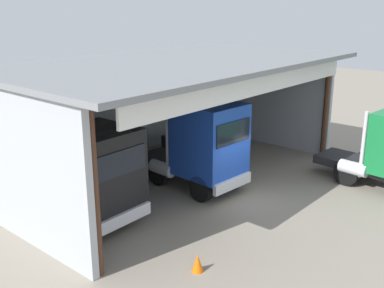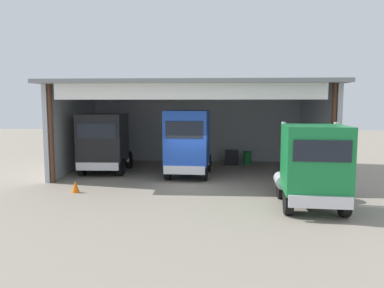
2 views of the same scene
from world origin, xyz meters
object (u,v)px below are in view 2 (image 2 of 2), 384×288
Objects in this scene: tool_cart at (232,157)px; truck_blue_left_bay at (188,143)px; truck_green_center_left_bay at (312,166)px; oil_drum at (247,158)px; truck_black_yard_outside at (104,142)px; traffic_cone at (75,187)px.

truck_blue_left_bay is at bearing -121.51° from tool_cart.
oil_drum is at bearing -77.72° from truck_green_center_left_bay.
truck_blue_left_bay is 6.16m from oil_drum.
truck_black_yard_outside reaches higher than oil_drum.
truck_green_center_left_bay is 5.82× the size of oil_drum.
truck_blue_left_bay is at bearing 38.00° from traffic_cone.
truck_black_yard_outside is 5.09m from traffic_cone.
traffic_cone is (-8.77, -8.55, -0.16)m from oil_drum.
truck_black_yard_outside reaches higher than truck_green_center_left_bay.
oil_drum is 12.25m from traffic_cone.
truck_black_yard_outside is at bearing -155.89° from tool_cart.
truck_blue_left_bay reaches higher than truck_green_center_left_bay.
truck_blue_left_bay is 1.05× the size of truck_green_center_left_bay.
truck_black_yard_outside is 9.67m from oil_drum.
traffic_cone is at bearing 89.05° from truck_black_yard_outside.
oil_drum is at bearing 13.23° from tool_cart.
oil_drum is at bearing 44.25° from traffic_cone.
truck_black_yard_outside is at bearing 90.51° from traffic_cone.
truck_black_yard_outside is 9.17× the size of traffic_cone.
truck_blue_left_bay reaches higher than tool_cart.
oil_drum reaches higher than traffic_cone.
tool_cart is (-1.08, -0.25, 0.06)m from oil_drum.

